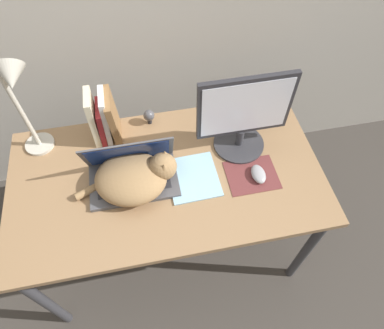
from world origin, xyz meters
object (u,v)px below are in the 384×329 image
Objects in this scene: external_monitor at (244,115)px; computer_mouse at (258,174)px; desk_lamp at (18,94)px; notepad at (193,177)px; laptop at (132,172)px; webcam at (149,116)px; cat at (135,177)px; book_row at (104,118)px.

external_monitor reaches higher than computer_mouse.
desk_lamp is at bearing 170.41° from external_monitor.
external_monitor is at bearing 29.97° from notepad.
laptop is 0.54m from computer_mouse.
webcam is at bearing 136.31° from computer_mouse.
cat is at bearing -105.94° from webcam.
webcam is (0.11, 0.30, 0.00)m from laptop.
webcam reaches higher than notepad.
cat is 0.52m from computer_mouse.
laptop is 0.29m from book_row.
laptop reaches higher than cat.
desk_lamp is (-0.28, -0.03, 0.22)m from book_row.
cat is 1.83× the size of notepad.
book_row is 0.48m from notepad.
external_monitor is 0.80× the size of desk_lamp.
external_monitor is at bearing -16.43° from book_row.
book_row reaches higher than laptop.
desk_lamp is (-0.37, 0.24, 0.29)m from laptop.
webcam is (0.10, 0.34, -0.02)m from cat.
book_row is 3.34× the size of webcam.
desk_lamp reaches higher than book_row.
webcam is (0.20, 0.04, -0.07)m from book_row.
laptop is 0.32m from webcam.
laptop is 0.52m from external_monitor.
book_row reaches higher than cat.
book_row is at bearing 108.53° from cat.
computer_mouse is (0.52, -0.06, -0.05)m from cat.
cat is 0.36m from webcam.
desk_lamp is at bearing 144.12° from cat.
cat is at bearing -74.02° from laptop.
laptop is at bearing 168.93° from notepad.
desk_lamp is at bearing -174.58° from book_row.
laptop reaches higher than computer_mouse.
webcam is (-0.14, 0.35, 0.04)m from notepad.
book_row reaches higher than notepad.
cat is 1.68× the size of book_row.
cat is 4.49× the size of computer_mouse.
webcam reaches higher than computer_mouse.
computer_mouse reaches higher than notepad.
book_row is 1.09× the size of notepad.
webcam is at bearing 151.04° from external_monitor.
external_monitor reaches higher than book_row.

